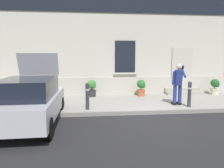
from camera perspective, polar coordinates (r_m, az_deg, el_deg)
ground_plane at (r=7.22m, az=12.02°, el=-10.15°), size 80.00×80.00×0.00m
sidewalk at (r=9.81m, az=6.98°, el=-4.98°), size 24.00×3.60×0.15m
curb_edge at (r=8.06m, az=9.96°, el=-7.71°), size 24.00×0.12×0.15m
building_facade at (r=12.14m, az=4.56°, el=14.70°), size 24.00×1.52×7.50m
entrance_stoop at (r=12.14m, az=18.81°, el=-1.97°), size 1.97×0.64×0.32m
hatchback_car_silver at (r=7.11m, az=-21.78°, el=-4.13°), size 1.86×4.10×2.34m
bollard_near_person at (r=8.96m, az=20.54°, el=-2.39°), size 0.15×0.15×1.04m
bollard_far_left at (r=8.02m, az=-6.79°, el=-3.05°), size 0.15×0.15×1.04m
person_on_phone at (r=9.09m, az=17.73°, el=0.64°), size 0.51×0.48×1.75m
planter_olive at (r=10.91m, az=-19.09°, el=-1.27°), size 0.44×0.44×0.86m
planter_charcoal at (r=10.71m, az=-5.53°, el=-1.06°), size 0.44×0.44×0.86m
planter_terracotta at (r=10.92m, az=8.02°, el=-0.94°), size 0.44×0.44×0.86m
planter_cream at (r=12.46m, az=26.45°, el=-0.62°), size 0.44×0.44×0.86m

